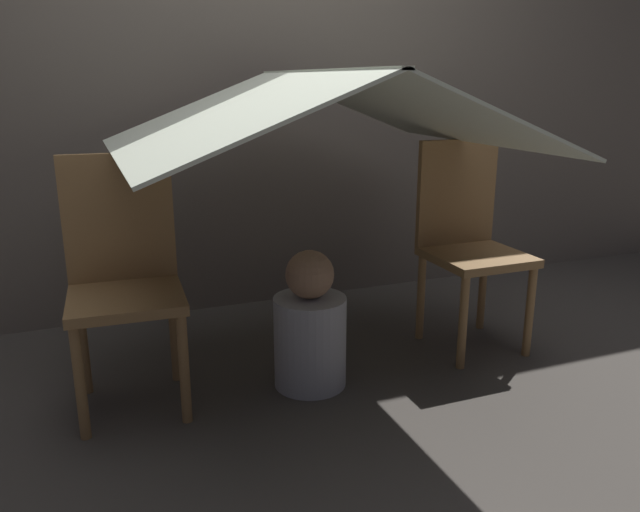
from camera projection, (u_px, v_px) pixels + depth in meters
name	position (u px, v px, depth m)	size (l,w,h in m)	color
ground_plane	(328.00, 382.00, 2.49)	(8.80, 8.80, 0.00)	#47423D
wall_back	(250.00, 61.00, 3.07)	(7.00, 0.05, 2.50)	#6B6056
chair_left	(124.00, 273.00, 2.24)	(0.41, 0.41, 0.91)	olive
chair_right	(468.00, 237.00, 2.76)	(0.39, 0.39, 0.91)	olive
sheet_canopy	(320.00, 110.00, 2.28)	(1.47, 1.29, 0.29)	silver
person_front	(310.00, 329.00, 2.41)	(0.28, 0.28, 0.55)	#B2B2B7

